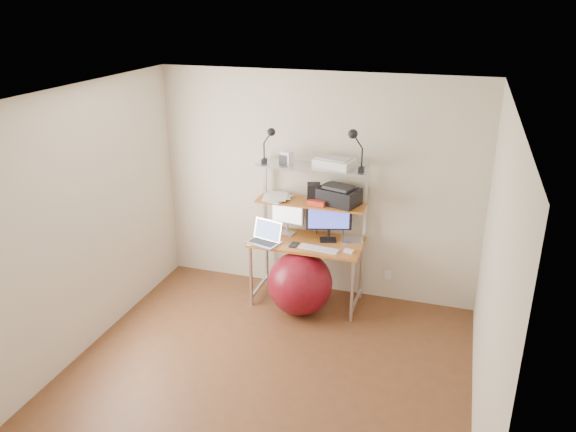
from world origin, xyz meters
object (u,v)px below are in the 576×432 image
at_px(monitor_black, 329,219).
at_px(printer, 339,195).
at_px(laptop, 266,238).
at_px(exercise_ball, 300,283).
at_px(monitor_silver, 287,214).

xyz_separation_m(monitor_black, printer, (0.08, 0.05, 0.26)).
xyz_separation_m(laptop, exercise_ball, (0.41, -0.08, -0.44)).
relative_size(laptop, printer, 0.81).
bearing_deg(printer, exercise_ball, -110.76).
distance_m(monitor_silver, monitor_black, 0.49).
bearing_deg(exercise_ball, printer, 51.71).
height_order(monitor_black, laptop, monitor_black).
bearing_deg(printer, monitor_silver, -162.69).
bearing_deg(monitor_silver, printer, 8.24).
xyz_separation_m(monitor_black, exercise_ball, (-0.22, -0.34, -0.64)).
distance_m(monitor_silver, printer, 0.63).
distance_m(monitor_silver, laptop, 0.39).
xyz_separation_m(monitor_silver, monitor_black, (0.49, -0.05, 0.01)).
bearing_deg(laptop, monitor_black, 38.02).
relative_size(monitor_black, exercise_ball, 0.70).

